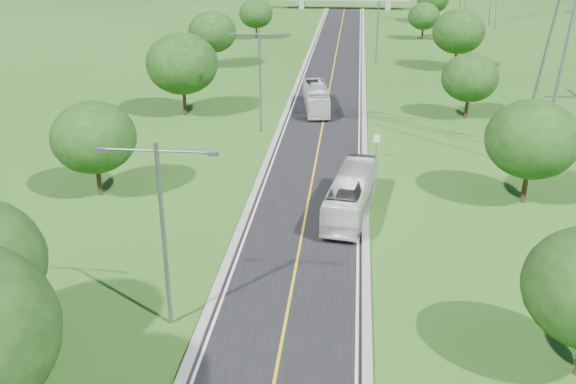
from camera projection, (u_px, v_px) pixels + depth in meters
The scene contains 18 objects.
ground at pixel (328, 95), 77.05m from camera, with size 260.00×260.00×0.00m, color #244A14.
road at pixel (331, 83), 82.52m from camera, with size 8.00×150.00×0.06m, color black.
curb_left at pixel (298, 82), 82.90m from camera, with size 0.50×150.00×0.22m, color gray.
curb_right at pixel (364, 83), 82.08m from camera, with size 0.50×150.00×0.22m, color gray.
speed_limit_sign at pixel (376, 143), 55.79m from camera, with size 0.55×0.09×2.40m.
streetlight_near_left at pixel (162, 221), 31.41m from camera, with size 5.90×0.25×10.00m.
streetlight_mid_left at pixel (260, 73), 61.58m from camera, with size 5.90×0.25×10.00m.
streetlight_far_right at pixel (378, 23), 90.58m from camera, with size 5.90×0.25×10.00m.
tree_lb at pixel (94, 137), 47.51m from camera, with size 6.30×6.30×7.33m.
tree_lc at pixel (182, 64), 67.16m from camera, with size 7.56×7.56×8.79m.
tree_ld at pixel (212, 32), 89.54m from camera, with size 6.72×6.72×7.82m.
tree_le at pixel (256, 13), 111.48m from camera, with size 5.88×5.88×6.84m.
tree_rb at pixel (532, 139), 46.12m from camera, with size 6.72×6.72×7.82m.
tree_rc at pixel (470, 78), 66.58m from camera, with size 5.88×5.88×6.84m.
tree_rd at pixel (459, 32), 87.96m from camera, with size 7.14×7.14×8.30m.
tree_re at pixel (424, 16), 110.63m from camera, with size 5.46×5.46×6.35m.
bus_outbound at pixel (351, 194), 45.65m from camera, with size 2.47×10.55×2.94m, color silver.
bus_inbound at pixel (316, 98), 70.41m from camera, with size 2.31×9.87×2.75m, color silver.
Camera 1 is at (3.11, -15.51, 19.61)m, focal length 40.00 mm.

